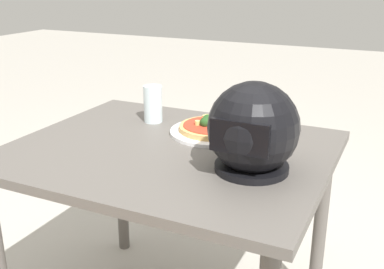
# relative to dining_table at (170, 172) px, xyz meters

# --- Properties ---
(dining_table) EXTENTS (1.01, 0.83, 0.71)m
(dining_table) POSITION_rel_dining_table_xyz_m (0.00, 0.00, 0.00)
(dining_table) COLOR #5B5651
(dining_table) RESTS_ON ground
(pizza_plate) EXTENTS (0.30, 0.30, 0.01)m
(pizza_plate) POSITION_rel_dining_table_xyz_m (-0.07, -0.18, 0.10)
(pizza_plate) COLOR white
(pizza_plate) RESTS_ON dining_table
(pizza) EXTENTS (0.24, 0.24, 0.05)m
(pizza) POSITION_rel_dining_table_xyz_m (-0.07, -0.18, 0.12)
(pizza) COLOR tan
(pizza) RESTS_ON pizza_plate
(motorcycle_helmet) EXTENTS (0.26, 0.26, 0.26)m
(motorcycle_helmet) POSITION_rel_dining_table_xyz_m (-0.30, 0.06, 0.21)
(motorcycle_helmet) COLOR black
(motorcycle_helmet) RESTS_ON dining_table
(drinking_glass) EXTENTS (0.07, 0.07, 0.14)m
(drinking_glass) POSITION_rel_dining_table_xyz_m (0.18, -0.21, 0.16)
(drinking_glass) COLOR silver
(drinking_glass) RESTS_ON dining_table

